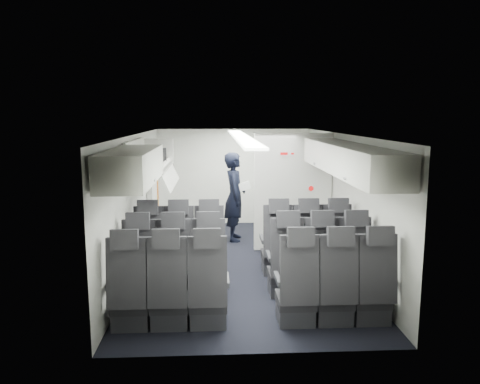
{
  "coord_description": "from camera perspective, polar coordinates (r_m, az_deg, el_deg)",
  "views": [
    {
      "loc": [
        -0.43,
        -7.51,
        2.46
      ],
      "look_at": [
        0.0,
        0.4,
        1.15
      ],
      "focal_mm": 35.0,
      "sensor_mm": 36.0,
      "label": 1
    }
  ],
  "objects": [
    {
      "name": "overhead_bin_right_rear",
      "position": [
        5.84,
        15.2,
        3.17
      ],
      "size": [
        0.53,
        1.8,
        0.4
      ],
      "color": "white",
      "rests_on": "cabin_shell"
    },
    {
      "name": "flight_attendant",
      "position": [
        9.19,
        -0.65,
        -0.57
      ],
      "size": [
        0.45,
        0.66,
        1.74
      ],
      "primitive_type": "imported",
      "rotation": [
        0.0,
        0.0,
        1.52
      ],
      "color": "black",
      "rests_on": "ground"
    },
    {
      "name": "galley_unit",
      "position": [
        10.43,
        4.53,
        1.03
      ],
      "size": [
        0.85,
        0.52,
        1.9
      ],
      "color": "#939399",
      "rests_on": "cabin_shell"
    },
    {
      "name": "boarding_door",
      "position": [
        9.27,
        -10.57,
        -0.12
      ],
      "size": [
        0.12,
        1.27,
        1.86
      ],
      "color": "silver",
      "rests_on": "cabin_shell"
    },
    {
      "name": "bulkhead_partition",
      "position": [
        8.54,
        6.43,
        0.0
      ],
      "size": [
        1.4,
        0.15,
        2.13
      ],
      "color": "white",
      "rests_on": "cabin_shell"
    },
    {
      "name": "seat_row_front",
      "position": [
        7.29,
        0.4,
        -7.0
      ],
      "size": [
        3.33,
        0.56,
        1.24
      ],
      "color": "#252428",
      "rests_on": "cabin_shell"
    },
    {
      "name": "overhead_bin_left_rear",
      "position": [
        5.63,
        -13.04,
        3.04
      ],
      "size": [
        0.53,
        1.8,
        0.4
      ],
      "color": "white",
      "rests_on": "cabin_shell"
    },
    {
      "name": "seat_row_mid",
      "position": [
        6.43,
        0.9,
        -9.26
      ],
      "size": [
        3.33,
        0.56,
        1.24
      ],
      "color": "#252428",
      "rests_on": "cabin_shell"
    },
    {
      "name": "seat_row_rear",
      "position": [
        5.59,
        1.55,
        -12.2
      ],
      "size": [
        3.33,
        0.56,
        1.24
      ],
      "color": "#252428",
      "rests_on": "cabin_shell"
    },
    {
      "name": "papers",
      "position": [
        9.11,
        0.56,
        0.7
      ],
      "size": [
        0.22,
        0.06,
        0.15
      ],
      "primitive_type": "cube",
      "rotation": [
        0.0,
        0.0,
        0.19
      ],
      "color": "white",
      "rests_on": "flight_attendant"
    },
    {
      "name": "overhead_bin_right_front",
      "position": [
        7.51,
        11.04,
        4.64
      ],
      "size": [
        0.53,
        1.7,
        0.4
      ],
      "color": "white",
      "rests_on": "cabin_shell"
    },
    {
      "name": "overhead_bin_left_front_open",
      "position": [
        7.37,
        -11.02,
        3.59
      ],
      "size": [
        0.64,
        1.7,
        0.72
      ],
      "color": "#9E9E93",
      "rests_on": "cabin_shell"
    },
    {
      "name": "carry_on_bag",
      "position": [
        7.59,
        -10.72,
        4.38
      ],
      "size": [
        0.45,
        0.37,
        0.24
      ],
      "primitive_type": "cube",
      "rotation": [
        0.0,
        0.0,
        -0.25
      ],
      "color": "black",
      "rests_on": "overhead_bin_left_front_open"
    },
    {
      "name": "cabin_shell",
      "position": [
        7.64,
        0.16,
        -0.68
      ],
      "size": [
        3.41,
        6.01,
        2.16
      ],
      "color": "black",
      "rests_on": "ground"
    }
  ]
}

